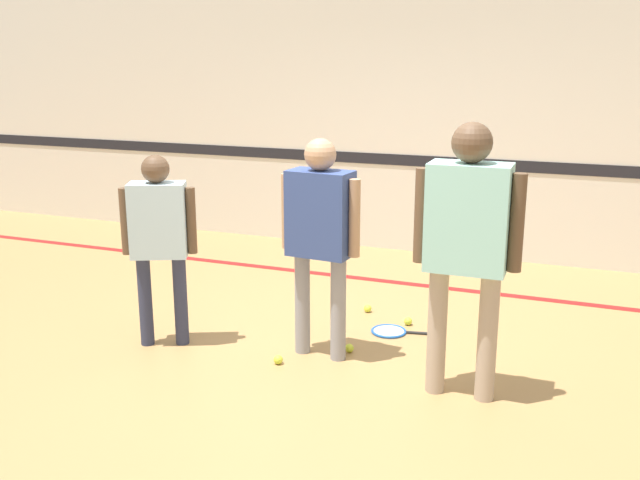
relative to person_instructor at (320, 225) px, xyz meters
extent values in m
plane|color=#A87F4C|center=(0.00, 0.02, -0.98)|extent=(16.00, 16.00, 0.00)
cube|color=silver|center=(0.00, 3.10, 0.62)|extent=(16.00, 0.06, 3.20)
cube|color=black|center=(0.00, 3.07, 0.04)|extent=(16.00, 0.01, 0.12)
cube|color=red|center=(0.00, 1.89, -0.98)|extent=(14.40, 0.10, 0.01)
cylinder|color=gray|center=(-0.14, 0.01, -0.60)|extent=(0.11, 0.11, 0.76)
cylinder|color=gray|center=(0.14, -0.01, -0.60)|extent=(0.11, 0.11, 0.76)
cube|color=#334784|center=(0.00, 0.00, 0.08)|extent=(0.46, 0.28, 0.60)
sphere|color=tan|center=(0.00, 0.00, 0.50)|extent=(0.22, 0.22, 0.22)
cylinder|color=tan|center=(-0.26, 0.02, 0.07)|extent=(0.08, 0.08, 0.54)
cylinder|color=tan|center=(0.26, -0.02, 0.07)|extent=(0.08, 0.08, 0.54)
cylinder|color=#2D334C|center=(-1.30, -0.29, -0.64)|extent=(0.10, 0.10, 0.70)
cylinder|color=#2D334C|center=(-1.06, -0.18, -0.64)|extent=(0.10, 0.10, 0.70)
cube|color=silver|center=(-1.18, -0.23, -0.01)|extent=(0.46, 0.37, 0.55)
sphere|color=brown|center=(-1.18, -0.23, 0.36)|extent=(0.20, 0.20, 0.20)
cylinder|color=brown|center=(-1.40, -0.33, -0.02)|extent=(0.07, 0.07, 0.49)
cylinder|color=brown|center=(-0.96, -0.13, -0.02)|extent=(0.07, 0.07, 0.49)
cylinder|color=tan|center=(1.23, -0.26, -0.56)|extent=(0.12, 0.12, 0.84)
cylinder|color=tan|center=(0.91, -0.26, -0.56)|extent=(0.12, 0.12, 0.84)
cube|color=#99D8D1|center=(1.07, -0.26, 0.19)|extent=(0.49, 0.27, 0.67)
sphere|color=brown|center=(1.07, -0.26, 0.65)|extent=(0.25, 0.25, 0.25)
cylinder|color=brown|center=(1.36, -0.26, 0.19)|extent=(0.09, 0.09, 0.60)
cylinder|color=brown|center=(0.78, -0.26, 0.19)|extent=(0.09, 0.09, 0.60)
torus|color=blue|center=(0.35, 0.61, -0.97)|extent=(0.33, 0.33, 0.02)
cylinder|color=silver|center=(0.35, 0.61, -0.97)|extent=(0.24, 0.24, 0.01)
cylinder|color=black|center=(0.58, 0.66, -0.97)|extent=(0.22, 0.07, 0.02)
sphere|color=black|center=(0.69, 0.68, -0.97)|extent=(0.03, 0.03, 0.03)
sphere|color=#CCE038|center=(-0.22, -0.25, -0.95)|extent=(0.07, 0.07, 0.07)
sphere|color=#CCE038|center=(0.45, 0.83, -0.95)|extent=(0.07, 0.07, 0.07)
sphere|color=#CCE038|center=(0.18, 0.13, -0.95)|extent=(0.07, 0.07, 0.07)
sphere|color=#CCE038|center=(0.05, 1.00, -0.95)|extent=(0.07, 0.07, 0.07)
camera|label=1|loc=(1.77, -4.52, 1.15)|focal=40.00mm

